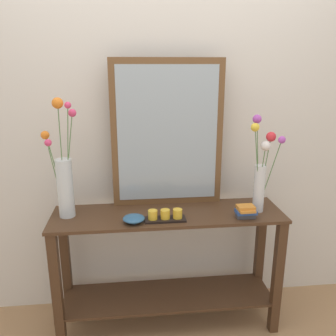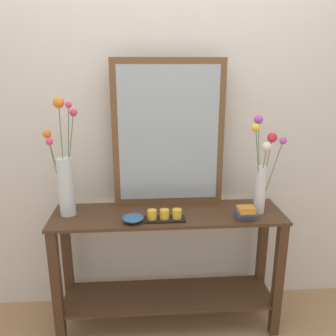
{
  "view_description": "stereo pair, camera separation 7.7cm",
  "coord_description": "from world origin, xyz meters",
  "px_view_note": "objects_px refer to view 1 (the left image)",
  "views": [
    {
      "loc": [
        -0.22,
        -2.0,
        1.7
      ],
      "look_at": [
        0.0,
        0.0,
        1.1
      ],
      "focal_mm": 37.42,
      "sensor_mm": 36.0,
      "label": 1
    },
    {
      "loc": [
        -0.14,
        -2.01,
        1.7
      ],
      "look_at": [
        0.0,
        0.0,
        1.1
      ],
      "focal_mm": 37.42,
      "sensor_mm": 36.0,
      "label": 2
    }
  ],
  "objects_px": {
    "console_table": "(168,258)",
    "tall_vase_left": "(64,178)",
    "candle_tray": "(165,216)",
    "book_stack": "(246,211)",
    "decorative_bowl": "(134,219)",
    "mirror_leaning": "(167,134)",
    "vase_right": "(261,170)"
  },
  "relations": [
    {
      "from": "mirror_leaning",
      "to": "tall_vase_left",
      "type": "relative_size",
      "value": 1.3
    },
    {
      "from": "tall_vase_left",
      "to": "console_table",
      "type": "bearing_deg",
      "value": -2.52
    },
    {
      "from": "tall_vase_left",
      "to": "vase_right",
      "type": "xyz_separation_m",
      "value": [
        1.19,
        -0.06,
        0.02
      ]
    },
    {
      "from": "console_table",
      "to": "tall_vase_left",
      "type": "relative_size",
      "value": 2.01
    },
    {
      "from": "candle_tray",
      "to": "book_stack",
      "type": "distance_m",
      "value": 0.49
    },
    {
      "from": "tall_vase_left",
      "to": "candle_tray",
      "type": "relative_size",
      "value": 2.94
    },
    {
      "from": "candle_tray",
      "to": "console_table",
      "type": "bearing_deg",
      "value": 74.82
    },
    {
      "from": "vase_right",
      "to": "book_stack",
      "type": "distance_m",
      "value": 0.27
    },
    {
      "from": "vase_right",
      "to": "decorative_bowl",
      "type": "distance_m",
      "value": 0.83
    },
    {
      "from": "console_table",
      "to": "decorative_bowl",
      "type": "xyz_separation_m",
      "value": [
        -0.21,
        -0.11,
        0.34
      ]
    },
    {
      "from": "mirror_leaning",
      "to": "vase_right",
      "type": "xyz_separation_m",
      "value": [
        0.56,
        -0.2,
        -0.2
      ]
    },
    {
      "from": "vase_right",
      "to": "book_stack",
      "type": "height_order",
      "value": "vase_right"
    },
    {
      "from": "mirror_leaning",
      "to": "candle_tray",
      "type": "xyz_separation_m",
      "value": [
        -0.04,
        -0.27,
        -0.44
      ]
    },
    {
      "from": "decorative_bowl",
      "to": "book_stack",
      "type": "height_order",
      "value": "book_stack"
    },
    {
      "from": "console_table",
      "to": "book_stack",
      "type": "distance_m",
      "value": 0.59
    },
    {
      "from": "console_table",
      "to": "vase_right",
      "type": "height_order",
      "value": "vase_right"
    },
    {
      "from": "tall_vase_left",
      "to": "candle_tray",
      "type": "bearing_deg",
      "value": -12.48
    },
    {
      "from": "console_table",
      "to": "decorative_bowl",
      "type": "distance_m",
      "value": 0.42
    },
    {
      "from": "mirror_leaning",
      "to": "vase_right",
      "type": "bearing_deg",
      "value": -19.55
    },
    {
      "from": "candle_tray",
      "to": "decorative_bowl",
      "type": "relative_size",
      "value": 1.89
    },
    {
      "from": "mirror_leaning",
      "to": "tall_vase_left",
      "type": "height_order",
      "value": "mirror_leaning"
    },
    {
      "from": "mirror_leaning",
      "to": "decorative_bowl",
      "type": "bearing_deg",
      "value": -129.47
    },
    {
      "from": "vase_right",
      "to": "mirror_leaning",
      "type": "bearing_deg",
      "value": 160.45
    },
    {
      "from": "book_stack",
      "to": "candle_tray",
      "type": "bearing_deg",
      "value": 178.35
    },
    {
      "from": "console_table",
      "to": "tall_vase_left",
      "type": "distance_m",
      "value": 0.84
    },
    {
      "from": "mirror_leaning",
      "to": "console_table",
      "type": "bearing_deg",
      "value": -95.1
    },
    {
      "from": "tall_vase_left",
      "to": "vase_right",
      "type": "relative_size",
      "value": 1.2
    },
    {
      "from": "vase_right",
      "to": "book_stack",
      "type": "bearing_deg",
      "value": -142.29
    },
    {
      "from": "mirror_leaning",
      "to": "candle_tray",
      "type": "relative_size",
      "value": 3.82
    },
    {
      "from": "vase_right",
      "to": "decorative_bowl",
      "type": "height_order",
      "value": "vase_right"
    },
    {
      "from": "tall_vase_left",
      "to": "vase_right",
      "type": "bearing_deg",
      "value": -2.85
    },
    {
      "from": "candle_tray",
      "to": "book_stack",
      "type": "bearing_deg",
      "value": -1.65
    }
  ]
}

